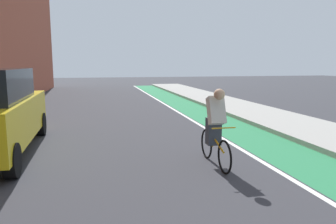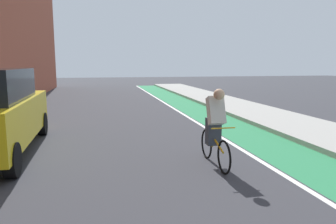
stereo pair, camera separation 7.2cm
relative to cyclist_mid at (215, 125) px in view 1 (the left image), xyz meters
The scene contains 5 objects.
ground_plane 4.88m from the cyclist_mid, 108.35° to the left, with size 76.98×76.98×0.00m, color #38383D.
bike_lane_paint 6.90m from the cyclist_mid, 73.15° to the left, with size 1.60×34.99×0.00m, color #2D8451.
lane_divider_stripe 6.70m from the cyclist_mid, 80.59° to the left, with size 0.12×34.99×0.00m, color white.
sidewalk_right 7.77m from the cyclist_mid, 58.02° to the left, with size 2.62×34.99×0.14m, color #A8A59E.
cyclist_mid is the anchor object (origin of this frame).
Camera 1 is at (-0.83, 2.92, 2.10)m, focal length 33.93 mm.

